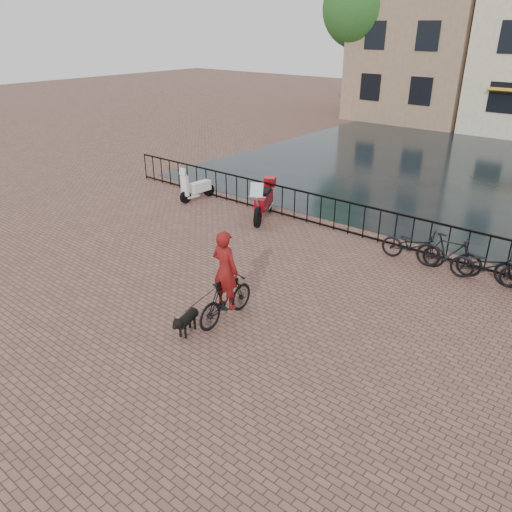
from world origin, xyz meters
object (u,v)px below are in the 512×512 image
Objects in this scene: cyclist at (225,282)px; scooter at (197,182)px; motorcycle at (264,196)px; dog at (187,321)px.

cyclist is 1.67× the size of scooter.
cyclist is at bearing -83.46° from motorcycle.
dog is at bearing -41.78° from scooter.
cyclist is 8.29m from scooter.
motorcycle is at bearing -60.99° from cyclist.
scooter is at bearing 118.80° from dog.
motorcycle reaches higher than scooter.
cyclist reaches higher than motorcycle.
dog is 0.59× the size of scooter.
motorcycle is 1.46× the size of scooter.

